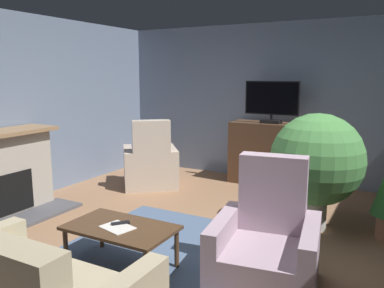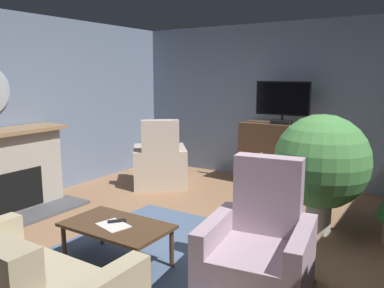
{
  "view_description": "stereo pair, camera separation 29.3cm",
  "coord_description": "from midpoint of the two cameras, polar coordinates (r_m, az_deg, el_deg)",
  "views": [
    {
      "loc": [
        1.78,
        -3.41,
        1.81
      ],
      "look_at": [
        -0.18,
        0.18,
        1.07
      ],
      "focal_mm": 36.52,
      "sensor_mm": 36.0,
      "label": 1
    },
    {
      "loc": [
        2.04,
        -3.26,
        1.81
      ],
      "look_at": [
        -0.18,
        0.18,
        1.07
      ],
      "focal_mm": 36.52,
      "sensor_mm": 36.0,
      "label": 2
    }
  ],
  "objects": [
    {
      "name": "potted_plant_on_hearth_side",
      "position": [
        4.69,
        20.09,
        -2.6
      ],
      "size": [
        1.07,
        1.07,
        1.37
      ],
      "color": "beige",
      "rests_on": "ground_plane"
    },
    {
      "name": "wall_left",
      "position": [
        5.96,
        -23.13,
        4.72
      ],
      "size": [
        0.1,
        6.72,
        2.66
      ],
      "primitive_type": "cube",
      "color": "slate",
      "rests_on": "ground_plane"
    },
    {
      "name": "folded_newspaper",
      "position": [
        3.76,
        -9.2,
        -11.66
      ],
      "size": [
        0.35,
        0.29,
        0.01
      ],
      "primitive_type": "cube",
      "rotation": [
        0.0,
        0.0,
        -0.25
      ],
      "color": "silver",
      "rests_on": "coffee_table"
    },
    {
      "name": "armchair_by_fireplace",
      "position": [
        6.41,
        -3.4,
        -3.07
      ],
      "size": [
        1.19,
        1.19,
        1.13
      ],
      "color": "#C6B29E",
      "rests_on": "ground_plane"
    },
    {
      "name": "tv_cabinet",
      "position": [
        6.55,
        14.2,
        -1.76
      ],
      "size": [
        1.34,
        0.53,
        1.03
      ],
      "color": "#402A1C",
      "rests_on": "ground_plane"
    },
    {
      "name": "rug_central",
      "position": [
        4.19,
        -2.2,
        -15.32
      ],
      "size": [
        2.06,
        2.1,
        0.01
      ],
      "primitive_type": "cube",
      "color": "slate",
      "rests_on": "ground_plane"
    },
    {
      "name": "ground_plane",
      "position": [
        4.26,
        2.73,
        -15.28
      ],
      "size": [
        6.51,
        6.72,
        0.04
      ],
      "primitive_type": "cube",
      "color": "#936B4C"
    },
    {
      "name": "television",
      "position": [
        6.38,
        14.39,
        6.05
      ],
      "size": [
        0.88,
        0.2,
        0.67
      ],
      "color": "black",
      "rests_on": "tv_cabinet"
    },
    {
      "name": "fireplace",
      "position": [
        5.56,
        -24.59,
        -4.12
      ],
      "size": [
        0.89,
        1.78,
        1.1
      ],
      "color": "#4C4C51",
      "rests_on": "ground_plane"
    },
    {
      "name": "wall_back",
      "position": [
        6.74,
        16.24,
        5.66
      ],
      "size": [
        6.51,
        0.1,
        2.66
      ],
      "primitive_type": "cube",
      "color": "slate",
      "rests_on": "ground_plane"
    },
    {
      "name": "cat",
      "position": [
        4.96,
        -10.86,
        -10.28
      ],
      "size": [
        0.52,
        0.51,
        0.19
      ],
      "color": "beige",
      "rests_on": "ground_plane"
    },
    {
      "name": "armchair_angled_to_table",
      "position": [
        3.47,
        12.14,
        -15.2
      ],
      "size": [
        0.97,
        0.97,
        1.1
      ],
      "color": "#AD93A3",
      "rests_on": "ground_plane"
    },
    {
      "name": "coffee_table",
      "position": [
        3.8,
        -8.74,
        -12.15
      ],
      "size": [
        1.02,
        0.6,
        0.42
      ],
      "color": "#4C331E",
      "rests_on": "ground_plane"
    },
    {
      "name": "tv_remote",
      "position": [
        3.83,
        -8.73,
        -11.12
      ],
      "size": [
        0.15,
        0.16,
        0.02
      ],
      "primitive_type": "cube",
      "rotation": [
        0.0,
        0.0,
        0.88
      ],
      "color": "black",
      "rests_on": "coffee_table"
    }
  ]
}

